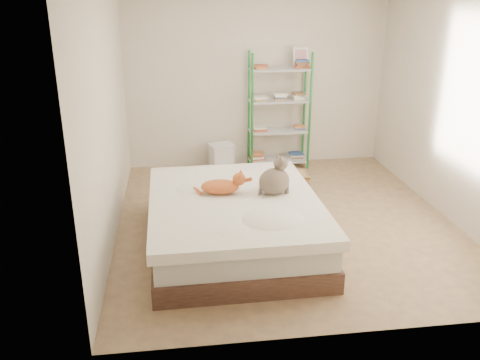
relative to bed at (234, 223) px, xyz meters
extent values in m
cube|color=tan|center=(0.66, 0.56, -0.27)|extent=(3.80, 4.20, 0.01)
cube|color=beige|center=(0.66, 2.66, 1.03)|extent=(3.80, 0.01, 2.60)
cube|color=beige|center=(0.66, -1.54, 1.03)|extent=(3.80, 0.01, 2.60)
cube|color=beige|center=(-1.24, 0.56, 1.03)|extent=(0.01, 4.20, 2.60)
cube|color=beige|center=(2.56, 0.56, 1.03)|extent=(0.01, 4.20, 2.60)
cube|color=brown|center=(0.00, 0.00, -0.17)|extent=(1.69, 2.10, 0.21)
cube|color=beige|center=(0.00, 0.00, 0.05)|extent=(1.64, 2.03, 0.23)
cube|color=white|center=(0.00, 0.00, 0.22)|extent=(1.72, 2.14, 0.10)
cylinder|color=#298B3D|center=(0.54, 2.28, 0.58)|extent=(0.04, 0.04, 1.70)
cylinder|color=#298B3D|center=(0.54, 2.60, 0.58)|extent=(0.04, 0.04, 1.70)
cylinder|color=#298B3D|center=(1.38, 2.28, 0.58)|extent=(0.04, 0.04, 1.70)
cylinder|color=#298B3D|center=(1.38, 2.60, 0.58)|extent=(0.04, 0.04, 1.70)
cube|color=beige|center=(0.96, 2.44, -0.17)|extent=(0.86, 0.34, 0.02)
cube|color=beige|center=(0.96, 2.44, 0.28)|extent=(0.86, 0.34, 0.02)
cube|color=beige|center=(0.96, 2.44, 0.73)|extent=(0.86, 0.34, 0.02)
cube|color=beige|center=(0.96, 2.44, 1.18)|extent=(0.86, 0.34, 0.02)
cube|color=#B85332|center=(0.66, 2.44, -0.11)|extent=(0.20, 0.16, 0.09)
cube|color=#B85332|center=(1.26, 2.44, -0.11)|extent=(0.20, 0.16, 0.09)
cube|color=#B85332|center=(0.66, 2.44, 0.34)|extent=(0.20, 0.16, 0.09)
cube|color=#B85332|center=(1.26, 2.44, 0.34)|extent=(0.20, 0.16, 0.09)
cube|color=#B85332|center=(0.66, 2.44, 0.79)|extent=(0.20, 0.16, 0.09)
cube|color=#B85332|center=(0.96, 2.44, 0.79)|extent=(0.20, 0.16, 0.09)
cube|color=#B85332|center=(1.26, 2.44, 0.79)|extent=(0.20, 0.16, 0.09)
cube|color=#B85332|center=(0.66, 2.44, 1.24)|extent=(0.20, 0.16, 0.09)
cube|color=#B85332|center=(1.26, 2.44, 1.24)|extent=(0.20, 0.16, 0.09)
cube|color=white|center=(1.26, 2.49, 1.33)|extent=(0.22, 0.07, 0.28)
cube|color=#C53337|center=(1.26, 2.48, 1.33)|extent=(0.17, 0.05, 0.22)
cube|color=olive|center=(0.82, 1.17, -0.10)|extent=(0.51, 0.42, 0.34)
cube|color=#5C2488|center=(0.83, 0.97, -0.11)|extent=(0.29, 0.03, 0.07)
cube|color=olive|center=(0.82, 0.98, 0.07)|extent=(0.49, 0.18, 0.11)
cube|color=white|center=(0.10, 2.41, -0.09)|extent=(0.36, 0.33, 0.36)
cube|color=white|center=(0.10, 2.41, 0.10)|extent=(0.40, 0.37, 0.03)
camera|label=1|loc=(-0.56, -4.68, 2.26)|focal=38.00mm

